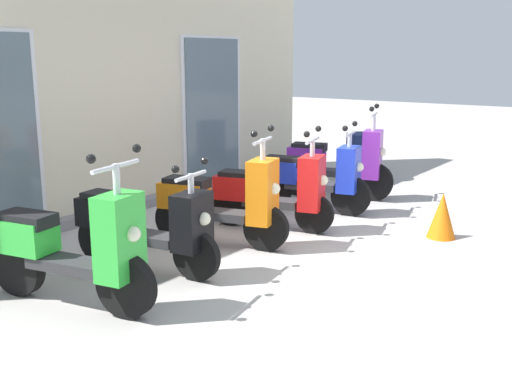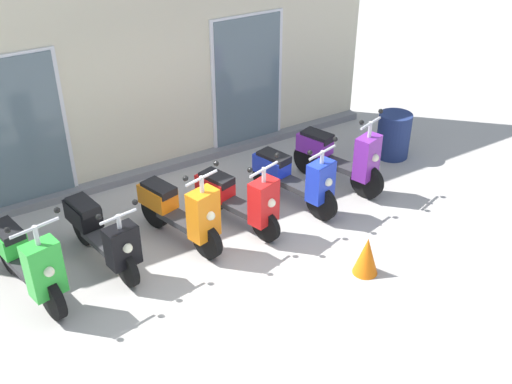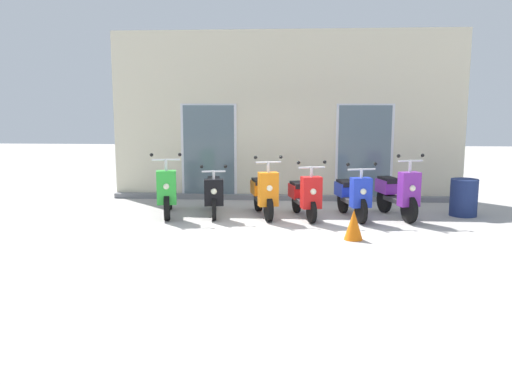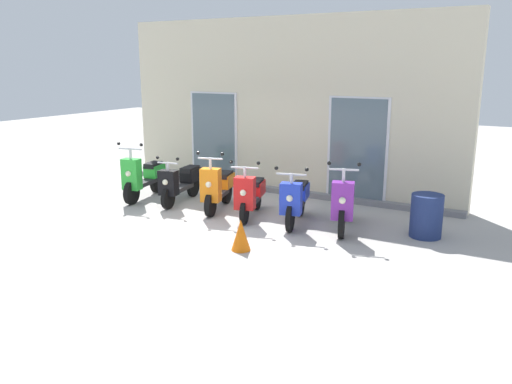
% 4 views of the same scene
% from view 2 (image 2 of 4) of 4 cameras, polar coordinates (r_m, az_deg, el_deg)
% --- Properties ---
extents(ground_plane, '(40.00, 40.00, 0.00)m').
position_cam_2_polar(ground_plane, '(7.92, -1.53, -6.69)').
color(ground_plane, '#A8A39E').
extents(storefront_facade, '(8.39, 0.50, 4.01)m').
position_cam_2_polar(storefront_facade, '(9.45, -11.30, 12.58)').
color(storefront_facade, beige).
rests_on(storefront_facade, ground_plane).
extents(scooter_green, '(0.69, 1.63, 1.34)m').
position_cam_2_polar(scooter_green, '(7.62, -20.60, -6.05)').
color(scooter_green, black).
rests_on(scooter_green, ground_plane).
extents(scooter_black, '(0.61, 1.60, 1.11)m').
position_cam_2_polar(scooter_black, '(7.90, -14.23, -3.73)').
color(scooter_black, black).
rests_on(scooter_black, ground_plane).
extents(scooter_orange, '(0.73, 1.51, 1.30)m').
position_cam_2_polar(scooter_orange, '(8.09, -7.05, -1.79)').
color(scooter_orange, black).
rests_on(scooter_orange, ground_plane).
extents(scooter_red, '(0.76, 1.47, 1.22)m').
position_cam_2_polar(scooter_red, '(8.35, -1.63, -0.54)').
color(scooter_red, black).
rests_on(scooter_red, ground_plane).
extents(scooter_blue, '(0.74, 1.54, 1.19)m').
position_cam_2_polar(scooter_blue, '(8.83, 3.64, 1.38)').
color(scooter_blue, black).
rests_on(scooter_blue, ground_plane).
extents(scooter_purple, '(0.78, 1.58, 1.35)m').
position_cam_2_polar(scooter_purple, '(9.39, 7.87, 3.29)').
color(scooter_purple, black).
rests_on(scooter_purple, ground_plane).
extents(trash_bin, '(0.55, 0.55, 0.77)m').
position_cam_2_polar(trash_bin, '(10.53, 12.74, 5.20)').
color(trash_bin, navy).
rests_on(trash_bin, ground_plane).
extents(traffic_cone, '(0.32, 0.32, 0.52)m').
position_cam_2_polar(traffic_cone, '(7.74, 10.30, -5.89)').
color(traffic_cone, orange).
rests_on(traffic_cone, ground_plane).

